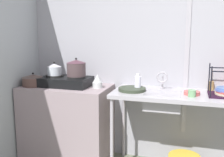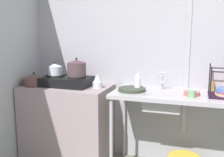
% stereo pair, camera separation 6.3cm
% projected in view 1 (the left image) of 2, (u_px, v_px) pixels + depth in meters
% --- Properties ---
extents(wall_back, '(4.42, 0.10, 2.51)m').
position_uv_depth(wall_back, '(182.00, 56.00, 2.95)').
color(wall_back, '#A09FA7').
rests_on(wall_back, ground).
extents(wall_metal_strip, '(0.05, 0.01, 2.01)m').
position_uv_depth(wall_metal_strip, '(187.00, 45.00, 2.86)').
color(wall_metal_strip, '#A9A4AC').
extents(counter_concrete, '(1.02, 0.59, 0.90)m').
position_uv_depth(counter_concrete, '(67.00, 123.00, 3.13)').
color(counter_concrete, gray).
rests_on(counter_concrete, ground).
extents(counter_sink, '(1.32, 0.59, 0.90)m').
position_uv_depth(counter_sink, '(176.00, 100.00, 2.71)').
color(counter_sink, '#A9A4AC').
rests_on(counter_sink, ground).
extents(stove, '(0.58, 0.36, 0.12)m').
position_uv_depth(stove, '(66.00, 81.00, 3.04)').
color(stove, black).
rests_on(stove, counter_concrete).
extents(pot_on_left_burner, '(0.17, 0.17, 0.16)m').
position_uv_depth(pot_on_left_burner, '(54.00, 69.00, 3.06)').
color(pot_on_left_burner, silver).
rests_on(pot_on_left_burner, stove).
extents(pot_on_right_burner, '(0.22, 0.22, 0.21)m').
position_uv_depth(pot_on_right_burner, '(76.00, 68.00, 2.97)').
color(pot_on_right_burner, '#4A393B').
rests_on(pot_on_right_burner, stove).
extents(pot_beside_stove, '(0.26, 0.26, 0.16)m').
position_uv_depth(pot_beside_stove, '(33.00, 80.00, 3.05)').
color(pot_beside_stove, brown).
rests_on(pot_beside_stove, counter_concrete).
extents(percolator, '(0.11, 0.11, 0.15)m').
position_uv_depth(percolator, '(97.00, 81.00, 2.93)').
color(percolator, silver).
rests_on(percolator, counter_concrete).
extents(sink_basin, '(0.37, 0.31, 0.17)m').
position_uv_depth(sink_basin, '(163.00, 101.00, 2.71)').
color(sink_basin, '#A9A4AC').
rests_on(sink_basin, counter_sink).
extents(faucet, '(0.12, 0.07, 0.20)m').
position_uv_depth(faucet, '(162.00, 78.00, 2.82)').
color(faucet, '#A9A4AC').
rests_on(faucet, counter_sink).
extents(frying_pan, '(0.29, 0.29, 0.03)m').
position_uv_depth(frying_pan, '(132.00, 89.00, 2.80)').
color(frying_pan, '#313A2A').
rests_on(frying_pan, counter_sink).
extents(cup_by_rack, '(0.08, 0.08, 0.07)m').
position_uv_depth(cup_by_rack, '(192.00, 93.00, 2.53)').
color(cup_by_rack, '#6EA06B').
rests_on(cup_by_rack, counter_sink).
extents(small_bowl_on_drainboard, '(0.16, 0.16, 0.04)m').
position_uv_depth(small_bowl_on_drainboard, '(192.00, 93.00, 2.62)').
color(small_bowl_on_drainboard, '#C45653').
rests_on(small_bowl_on_drainboard, counter_sink).
extents(bottle_by_sink, '(0.07, 0.07, 0.18)m').
position_uv_depth(bottle_by_sink, '(138.00, 83.00, 2.82)').
color(bottle_by_sink, white).
rests_on(bottle_by_sink, counter_sink).
extents(utensil_jar, '(0.06, 0.07, 0.22)m').
position_uv_depth(utensil_jar, '(211.00, 86.00, 2.82)').
color(utensil_jar, '#9F7C48').
rests_on(utensil_jar, counter_sink).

